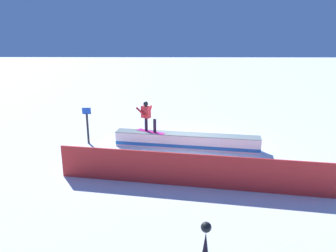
{
  "coord_description": "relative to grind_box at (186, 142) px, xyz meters",
  "views": [
    {
      "loc": [
        0.63,
        13.86,
        5.0
      ],
      "look_at": [
        0.82,
        0.86,
        1.29
      ],
      "focal_mm": 34.44,
      "sensor_mm": 36.0,
      "label": 1
    }
  ],
  "objects": [
    {
      "name": "ground_plane",
      "position": [
        0.0,
        0.0,
        -0.31
      ],
      "size": [
        120.0,
        120.0,
        0.0
      ],
      "primitive_type": "plane",
      "color": "white"
    },
    {
      "name": "snowboarder",
      "position": [
        1.79,
        -0.37,
        1.13
      ],
      "size": [
        1.38,
        1.03,
        1.4
      ],
      "color": "#CA238B",
      "rests_on": "grind_box"
    },
    {
      "name": "safety_fence",
      "position": [
        0.0,
        3.86,
        0.28
      ],
      "size": [
        9.23,
        1.61,
        1.18
      ],
      "primitive_type": "cube",
      "rotation": [
        0.0,
        0.0,
        -0.17
      ],
      "color": "red",
      "rests_on": "ground_plane"
    },
    {
      "name": "grind_box",
      "position": [
        0.0,
        0.0,
        0.0
      ],
      "size": [
        6.54,
        1.72,
        0.68
      ],
      "color": "white",
      "rests_on": "ground_plane"
    },
    {
      "name": "trail_marker",
      "position": [
        4.62,
        -0.59,
        0.63
      ],
      "size": [
        0.4,
        0.1,
        1.73
      ],
      "color": "#262628",
      "rests_on": "ground_plane"
    }
  ]
}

